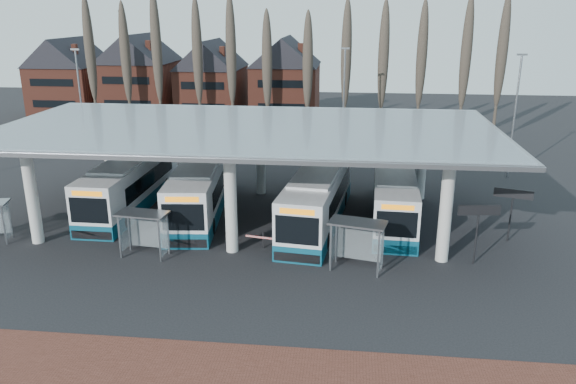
# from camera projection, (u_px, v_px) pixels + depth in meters

# --- Properties ---
(ground) EXTENTS (140.00, 140.00, 0.00)m
(ground) POSITION_uv_depth(u_px,v_px,m) (223.00, 269.00, 30.54)
(ground) COLOR black
(ground) RESTS_ON ground
(station_canopy) EXTENTS (32.00, 16.00, 6.34)m
(station_canopy) POSITION_uv_depth(u_px,v_px,m) (247.00, 136.00, 36.35)
(station_canopy) COLOR silver
(station_canopy) RESTS_ON ground
(poplar_row) EXTENTS (45.10, 1.10, 14.50)m
(poplar_row) POSITION_uv_depth(u_px,v_px,m) (288.00, 57.00, 59.02)
(poplar_row) COLOR #473D33
(poplar_row) RESTS_ON ground
(townhouse_row) EXTENTS (36.80, 10.30, 12.25)m
(townhouse_row) POSITION_uv_depth(u_px,v_px,m) (176.00, 71.00, 71.92)
(townhouse_row) COLOR brown
(townhouse_row) RESTS_ON ground
(lamp_post_a) EXTENTS (0.80, 0.16, 10.17)m
(lamp_post_a) POSITION_uv_depth(u_px,v_px,m) (81.00, 103.00, 51.54)
(lamp_post_a) COLOR slate
(lamp_post_a) RESTS_ON ground
(lamp_post_b) EXTENTS (0.80, 0.16, 10.17)m
(lamp_post_b) POSITION_uv_depth(u_px,v_px,m) (344.00, 100.00, 52.85)
(lamp_post_b) COLOR slate
(lamp_post_b) RESTS_ON ground
(lamp_post_c) EXTENTS (0.80, 0.16, 10.17)m
(lamp_post_c) POSITION_uv_depth(u_px,v_px,m) (515.00, 114.00, 45.74)
(lamp_post_c) COLOR slate
(lamp_post_c) RESTS_ON ground
(bus_0) EXTENTS (2.88, 12.87, 3.57)m
(bus_0) POSITION_uv_depth(u_px,v_px,m) (131.00, 184.00, 39.91)
(bus_0) COLOR white
(bus_0) RESTS_ON ground
(bus_1) EXTENTS (4.09, 13.38, 3.66)m
(bus_1) POSITION_uv_depth(u_px,v_px,m) (201.00, 188.00, 38.86)
(bus_1) COLOR white
(bus_1) RESTS_ON ground
(bus_2) EXTENTS (4.31, 13.32, 3.63)m
(bus_2) POSITION_uv_depth(u_px,v_px,m) (318.00, 198.00, 36.77)
(bus_2) COLOR white
(bus_2) RESTS_ON ground
(bus_3) EXTENTS (3.18, 12.43, 3.42)m
(bus_3) POSITION_uv_depth(u_px,v_px,m) (394.00, 195.00, 37.66)
(bus_3) COLOR white
(bus_3) RESTS_ON ground
(shelter_1) EXTENTS (2.98, 1.72, 2.63)m
(shelter_1) POSITION_uv_depth(u_px,v_px,m) (144.00, 224.00, 31.78)
(shelter_1) COLOR gray
(shelter_1) RESTS_ON ground
(shelter_2) EXTENTS (3.26, 2.14, 2.78)m
(shelter_2) POSITION_uv_depth(u_px,v_px,m) (358.00, 234.00, 30.04)
(shelter_2) COLOR gray
(shelter_2) RESTS_ON ground
(info_sign_0) EXTENTS (2.31, 0.41, 3.45)m
(info_sign_0) POSITION_uv_depth(u_px,v_px,m) (479.00, 215.00, 30.38)
(info_sign_0) COLOR black
(info_sign_0) RESTS_ON ground
(info_sign_1) EXTENTS (2.17, 0.74, 3.32)m
(info_sign_1) POSITION_uv_depth(u_px,v_px,m) (513.00, 198.00, 33.47)
(info_sign_1) COLOR black
(info_sign_1) RESTS_ON ground
(barrier) EXTENTS (1.97, 0.72, 1.00)m
(barrier) POSITION_uv_depth(u_px,v_px,m) (262.00, 238.00, 32.73)
(barrier) COLOR black
(barrier) RESTS_ON ground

